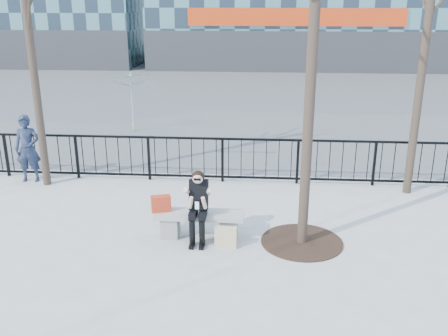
{
  "coord_description": "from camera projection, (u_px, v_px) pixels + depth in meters",
  "views": [
    {
      "loc": [
        1.09,
        -8.41,
        4.26
      ],
      "look_at": [
        0.4,
        0.8,
        1.1
      ],
      "focal_mm": 40.0,
      "sensor_mm": 36.0,
      "label": 1
    }
  ],
  "objects": [
    {
      "name": "standing_man",
      "position": [
        28.0,
        149.0,
        11.98
      ],
      "size": [
        0.65,
        0.47,
        1.64
      ],
      "primitive_type": "imported",
      "rotation": [
        0.0,
        0.0,
        0.14
      ],
      "color": "black",
      "rests_on": "ground"
    },
    {
      "name": "street_surface",
      "position": [
        238.0,
        93.0,
        23.54
      ],
      "size": [
        60.0,
        23.0,
        0.01
      ],
      "primitive_type": "cube",
      "color": "#474747",
      "rests_on": "ground"
    },
    {
      "name": "shopping_bag",
      "position": [
        226.0,
        237.0,
        8.94
      ],
      "size": [
        0.41,
        0.18,
        0.37
      ],
      "primitive_type": "cube",
      "rotation": [
        0.0,
        0.0,
        -0.09
      ],
      "color": "beige",
      "rests_on": "ground"
    },
    {
      "name": "bench_main",
      "position": [
        199.0,
        222.0,
        9.29
      ],
      "size": [
        1.65,
        0.46,
        0.49
      ],
      "color": "slate",
      "rests_on": "ground"
    },
    {
      "name": "ground",
      "position": [
        200.0,
        236.0,
        9.38
      ],
      "size": [
        120.0,
        120.0,
        0.0
      ],
      "primitive_type": "plane",
      "color": "#969691",
      "rests_on": "ground"
    },
    {
      "name": "handbag",
      "position": [
        161.0,
        204.0,
        9.25
      ],
      "size": [
        0.4,
        0.28,
        0.3
      ],
      "primitive_type": "cube",
      "rotation": [
        0.0,
        0.0,
        0.32
      ],
      "color": "#B73016",
      "rests_on": "bench_main"
    },
    {
      "name": "railing",
      "position": [
        214.0,
        160.0,
        12.04
      ],
      "size": [
        14.0,
        0.06,
        1.1
      ],
      "color": "black",
      "rests_on": "ground"
    },
    {
      "name": "vendor_umbrella",
      "position": [
        132.0,
        103.0,
        16.36
      ],
      "size": [
        2.48,
        2.52,
        2.0
      ],
      "primitive_type": "imported",
      "rotation": [
        0.0,
        0.0,
        -0.15
      ],
      "color": "gold",
      "rests_on": "ground"
    },
    {
      "name": "tree_grate",
      "position": [
        302.0,
        242.0,
        9.15
      ],
      "size": [
        1.5,
        1.5,
        0.02
      ],
      "primitive_type": "cylinder",
      "color": "black",
      "rests_on": "ground"
    },
    {
      "name": "seated_woman",
      "position": [
        198.0,
        207.0,
        9.02
      ],
      "size": [
        0.5,
        0.64,
        1.34
      ],
      "color": "black",
      "rests_on": "ground"
    }
  ]
}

